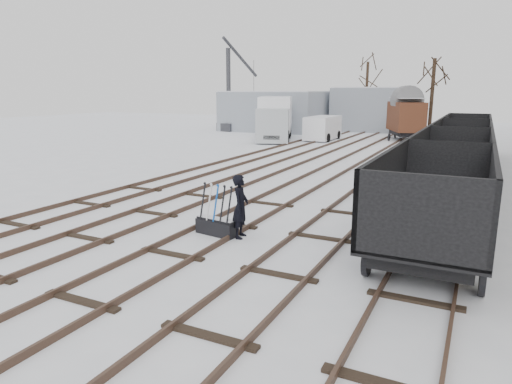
% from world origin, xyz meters
% --- Properties ---
extents(ground, '(120.00, 120.00, 0.00)m').
position_xyz_m(ground, '(0.00, 0.00, 0.00)').
color(ground, white).
rests_on(ground, ground).
extents(tracks, '(13.90, 52.00, 0.16)m').
position_xyz_m(tracks, '(-0.00, 13.67, 0.07)').
color(tracks, black).
rests_on(tracks, ground).
extents(shed_left, '(10.00, 8.00, 4.10)m').
position_xyz_m(shed_left, '(-13.00, 36.00, 2.05)').
color(shed_left, '#969DA9').
rests_on(shed_left, ground).
extents(shed_right, '(7.00, 6.00, 4.50)m').
position_xyz_m(shed_right, '(-4.00, 40.00, 2.25)').
color(shed_right, '#969DA9').
rests_on(shed_right, ground).
extents(ground_frame, '(1.35, 0.61, 1.49)m').
position_xyz_m(ground_frame, '(0.14, 1.99, 0.28)').
color(ground_frame, black).
rests_on(ground_frame, ground).
extents(worker, '(0.58, 0.75, 1.84)m').
position_xyz_m(worker, '(0.89, 2.09, 0.92)').
color(worker, black).
rests_on(worker, ground).
extents(freight_wagon_a, '(2.59, 6.49, 2.65)m').
position_xyz_m(freight_wagon_a, '(6.00, 3.00, 1.01)').
color(freight_wagon_a, black).
rests_on(freight_wagon_a, ground).
extents(freight_wagon_b, '(2.59, 6.49, 2.65)m').
position_xyz_m(freight_wagon_b, '(6.00, 9.40, 1.01)').
color(freight_wagon_b, black).
rests_on(freight_wagon_b, ground).
extents(freight_wagon_c, '(2.59, 6.49, 2.65)m').
position_xyz_m(freight_wagon_c, '(6.00, 15.80, 1.01)').
color(freight_wagon_c, black).
rests_on(freight_wagon_c, ground).
extents(freight_wagon_d, '(2.59, 6.49, 2.65)m').
position_xyz_m(freight_wagon_d, '(6.00, 22.20, 1.01)').
color(freight_wagon_d, black).
rests_on(freight_wagon_d, ground).
extents(box_van_wagon, '(4.06, 5.23, 3.55)m').
position_xyz_m(box_van_wagon, '(0.90, 31.85, 2.07)').
color(box_van_wagon, black).
rests_on(box_van_wagon, ground).
extents(lorry, '(4.40, 8.40, 3.64)m').
position_xyz_m(lorry, '(-9.15, 26.94, 1.88)').
color(lorry, black).
rests_on(lorry, ground).
extents(panel_van, '(2.09, 4.58, 2.01)m').
position_xyz_m(panel_van, '(-5.38, 28.61, 1.05)').
color(panel_van, white).
rests_on(panel_van, ground).
extents(crane, '(2.26, 5.63, 9.45)m').
position_xyz_m(crane, '(-17.00, 33.06, 2.49)').
color(crane, '#333438').
rests_on(crane, ground).
extents(tree_far_left, '(0.30, 0.30, 7.18)m').
position_xyz_m(tree_far_left, '(-4.90, 42.00, 3.59)').
color(tree_far_left, black).
rests_on(tree_far_left, ground).
extents(tree_far_right, '(0.30, 0.30, 6.74)m').
position_xyz_m(tree_far_right, '(2.82, 32.22, 3.37)').
color(tree_far_right, black).
rests_on(tree_far_right, ground).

